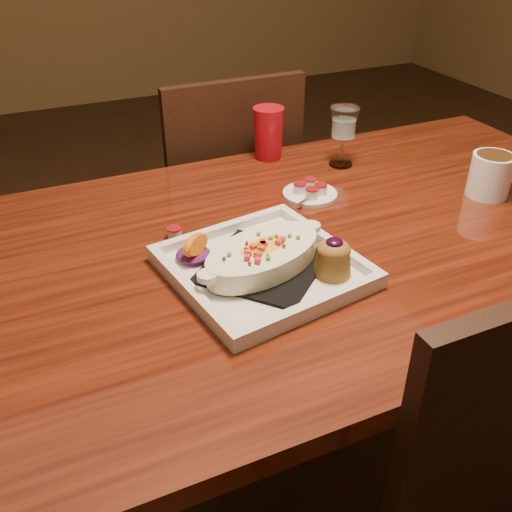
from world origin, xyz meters
name	(u,v)px	position (x,y,z in m)	size (l,w,h in m)	color
floor	(312,465)	(0.00, 0.00, 0.00)	(7.00, 7.00, 0.00)	black
table	(328,270)	(0.00, 0.00, 0.65)	(1.50, 0.90, 0.75)	maroon
chair_far	(223,206)	(0.00, 0.63, 0.51)	(0.42, 0.42, 0.93)	black
plate	(267,261)	(-0.19, -0.09, 0.78)	(0.36, 0.36, 0.08)	white
coffee_mug	(492,173)	(0.41, 0.00, 0.80)	(0.13, 0.09, 0.10)	white
goblet	(344,126)	(0.19, 0.28, 0.85)	(0.07, 0.07, 0.15)	silver
saucer	(310,192)	(0.04, 0.15, 0.76)	(0.12, 0.12, 0.08)	white
creamer_loose	(174,233)	(-0.30, 0.10, 0.76)	(0.03, 0.03, 0.02)	silver
red_tumbler	(268,133)	(0.05, 0.40, 0.82)	(0.08, 0.08, 0.13)	#AE0C18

